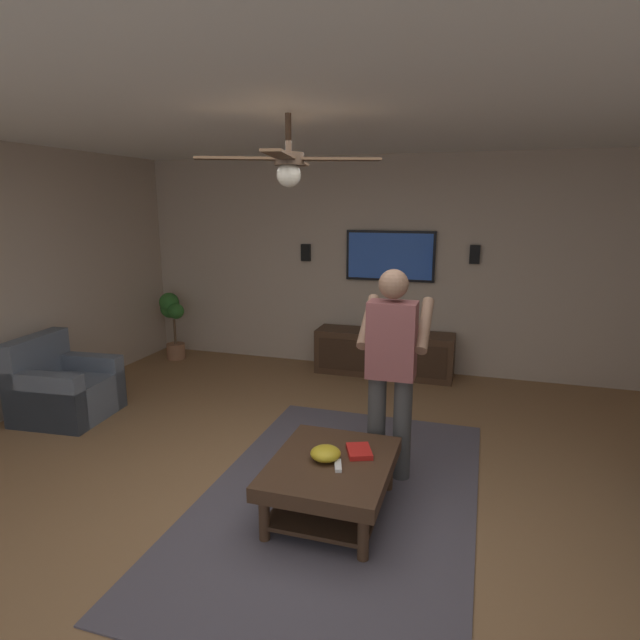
# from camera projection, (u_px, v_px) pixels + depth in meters

# --- Properties ---
(ground_plane) EXTENTS (8.23, 8.23, 0.00)m
(ground_plane) POSITION_uv_depth(u_px,v_px,m) (304.00, 511.00, 3.70)
(ground_plane) COLOR olive
(wall_back_tv) EXTENTS (0.10, 6.91, 2.69)m
(wall_back_tv) POSITION_uv_depth(u_px,v_px,m) (393.00, 265.00, 6.64)
(wall_back_tv) COLOR #BCA893
(wall_back_tv) RESTS_ON ground
(ceiling_slab) EXTENTS (7.06, 6.91, 0.10)m
(ceiling_slab) POSITION_uv_depth(u_px,v_px,m) (301.00, 94.00, 3.10)
(ceiling_slab) COLOR white
(area_rug) EXTENTS (3.13, 1.93, 0.01)m
(area_rug) POSITION_uv_depth(u_px,v_px,m) (339.00, 497.00, 3.85)
(area_rug) COLOR #514C56
(area_rug) RESTS_ON ground
(armchair) EXTENTS (0.87, 0.88, 0.82)m
(armchair) POSITION_uv_depth(u_px,v_px,m) (63.00, 390.00, 5.27)
(armchair) COLOR slate
(armchair) RESTS_ON ground
(coffee_table) EXTENTS (1.00, 0.80, 0.40)m
(coffee_table) POSITION_uv_depth(u_px,v_px,m) (331.00, 474.00, 3.60)
(coffee_table) COLOR #422B1C
(coffee_table) RESTS_ON ground
(media_console) EXTENTS (0.45, 1.70, 0.55)m
(media_console) POSITION_uv_depth(u_px,v_px,m) (384.00, 353.00, 6.57)
(media_console) COLOR #422B1C
(media_console) RESTS_ON ground
(tv) EXTENTS (0.05, 1.11, 0.62)m
(tv) POSITION_uv_depth(u_px,v_px,m) (390.00, 256.00, 6.54)
(tv) COLOR black
(person_standing) EXTENTS (0.53, 0.53, 1.64)m
(person_standing) POSITION_uv_depth(u_px,v_px,m) (392.00, 362.00, 3.98)
(person_standing) COLOR #3F3F3F
(person_standing) RESTS_ON ground
(potted_plant_tall) EXTENTS (0.33, 0.39, 0.91)m
(potted_plant_tall) POSITION_uv_depth(u_px,v_px,m) (172.00, 316.00, 7.23)
(potted_plant_tall) COLOR #9E6B4C
(potted_plant_tall) RESTS_ON ground
(bowl) EXTENTS (0.21, 0.21, 0.09)m
(bowl) POSITION_uv_depth(u_px,v_px,m) (326.00, 453.00, 3.58)
(bowl) COLOR gold
(bowl) RESTS_ON coffee_table
(remote_white) EXTENTS (0.16, 0.09, 0.02)m
(remote_white) POSITION_uv_depth(u_px,v_px,m) (338.00, 466.00, 3.48)
(remote_white) COLOR white
(remote_white) RESTS_ON coffee_table
(book) EXTENTS (0.26, 0.23, 0.04)m
(book) POSITION_uv_depth(u_px,v_px,m) (359.00, 451.00, 3.67)
(book) COLOR red
(book) RESTS_ON coffee_table
(vase_round) EXTENTS (0.22, 0.22, 0.22)m
(vase_round) POSITION_uv_depth(u_px,v_px,m) (388.00, 323.00, 6.53)
(vase_round) COLOR gold
(vase_round) RESTS_ON media_console
(wall_speaker_left) EXTENTS (0.06, 0.12, 0.22)m
(wall_speaker_left) POSITION_uv_depth(u_px,v_px,m) (475.00, 254.00, 6.25)
(wall_speaker_left) COLOR black
(wall_speaker_right) EXTENTS (0.06, 0.12, 0.22)m
(wall_speaker_right) POSITION_uv_depth(u_px,v_px,m) (306.00, 253.00, 6.87)
(wall_speaker_right) COLOR black
(ceiling_fan) EXTENTS (1.20, 1.15, 0.46)m
(ceiling_fan) POSITION_uv_depth(u_px,v_px,m) (289.00, 164.00, 3.41)
(ceiling_fan) COLOR #4C3828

